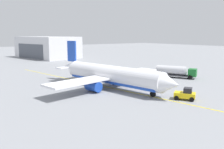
# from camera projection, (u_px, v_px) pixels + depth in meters

# --- Properties ---
(ground_plane) EXTENTS (400.00, 400.00, 0.00)m
(ground_plane) POSITION_uv_depth(u_px,v_px,m) (112.00, 88.00, 51.83)
(ground_plane) COLOR gray
(airplane) EXTENTS (33.27, 30.59, 9.92)m
(airplane) POSITION_uv_depth(u_px,v_px,m) (110.00, 75.00, 51.69)
(airplane) COLOR white
(airplane) RESTS_ON ground
(fuel_tanker) EXTENTS (11.23, 7.32, 3.15)m
(fuel_tanker) POSITION_uv_depth(u_px,v_px,m) (175.00, 71.00, 64.32)
(fuel_tanker) COLOR #2D2D33
(fuel_tanker) RESTS_ON ground
(pushback_tug) EXTENTS (4.11, 3.75, 2.20)m
(pushback_tug) POSITION_uv_depth(u_px,v_px,m) (185.00, 94.00, 42.51)
(pushback_tug) COLOR yellow
(pushback_tug) RESTS_ON ground
(refueling_worker) EXTENTS (0.55, 0.62, 1.71)m
(refueling_worker) POSITION_uv_depth(u_px,v_px,m) (159.00, 75.00, 63.99)
(refueling_worker) COLOR navy
(refueling_worker) RESTS_ON ground
(safety_cone_nose) EXTENTS (0.66, 0.66, 0.73)m
(safety_cone_nose) POSITION_uv_depth(u_px,v_px,m) (192.00, 94.00, 45.34)
(safety_cone_nose) COLOR #F2590F
(safety_cone_nose) RESTS_ON ground
(distant_hangar) EXTENTS (34.31, 24.92, 10.36)m
(distant_hangar) POSITION_uv_depth(u_px,v_px,m) (47.00, 47.00, 119.07)
(distant_hangar) COLOR silver
(distant_hangar) RESTS_ON ground
(taxi_line_marking) EXTENTS (78.69, 14.32, 0.01)m
(taxi_line_marking) POSITION_uv_depth(u_px,v_px,m) (112.00, 88.00, 51.83)
(taxi_line_marking) COLOR yellow
(taxi_line_marking) RESTS_ON ground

